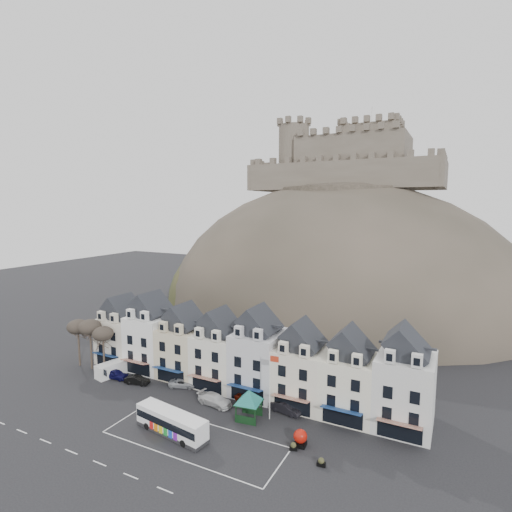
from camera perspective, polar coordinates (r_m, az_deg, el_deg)
The scene contains 21 objects.
ground at distance 53.03m, azimuth -11.64°, elevation -24.44°, with size 300.00×300.00×0.00m, color black.
coach_bay_markings at distance 52.82m, azimuth -8.85°, elevation -24.52°, with size 22.00×7.50×0.01m, color silver.
townhouse_terrace at distance 62.51m, azimuth -2.21°, elevation -13.81°, with size 54.40×9.35×11.80m.
castle_hill at distance 110.91m, azimuth 11.95°, elevation -7.38°, with size 100.00×76.00×68.00m.
castle at distance 115.06m, azimuth 13.05°, elevation 13.24°, with size 50.20×22.20×22.00m.
tree_left_far at distance 76.36m, azimuth -24.10°, elevation -9.26°, with size 3.61×3.61×8.24m.
tree_left_mid at distance 74.02m, azimuth -22.64°, elevation -9.42°, with size 3.78×3.78×8.64m.
tree_left_near at distance 72.03m, azimuth -21.04°, elevation -10.37°, with size 3.43×3.43×7.84m.
bus at distance 53.54m, azimuth -11.99°, elevation -22.14°, with size 10.46×3.79×2.89m.
bus_shelter at distance 54.85m, azimuth -1.03°, elevation -19.44°, with size 6.26×6.26×4.00m.
red_buoy at distance 51.02m, azimuth 6.35°, elevation -24.38°, with size 1.60×1.60×1.98m.
flagpole at distance 54.04m, azimuth 2.07°, elevation -17.53°, with size 1.29×0.17×8.92m.
white_van at distance 71.91m, azimuth -19.97°, elevation -14.96°, with size 3.04×5.17×2.21m.
planter_west at distance 48.51m, azimuth 9.31°, elevation -27.06°, with size 0.98×0.66×0.94m.
planter_east at distance 50.53m, azimuth 5.37°, elevation -25.46°, with size 1.03×0.76×0.93m.
car_navy at distance 70.82m, azimuth -19.41°, elevation -15.61°, with size 1.74×4.34×1.48m, color #0E0D41.
car_black at distance 67.83m, azimuth -16.62°, elevation -16.62°, with size 1.38×3.96×1.30m, color black.
car_silver at distance 65.33m, azimuth -10.35°, elevation -17.42°, with size 2.03×4.33×1.22m, color #A6A9AE.
car_white at distance 59.55m, azimuth -5.91°, elevation -19.74°, with size 2.13×5.23×1.52m, color silver.
car_maroon at distance 59.92m, azimuth -1.60°, elevation -19.61°, with size 1.59×3.96×1.35m, color #611205.
car_charcoal at distance 57.47m, azimuth 4.29°, elevation -20.80°, with size 1.57×4.49×1.48m, color black.
Camera 1 is at (28.79, -34.89, 27.67)m, focal length 28.00 mm.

